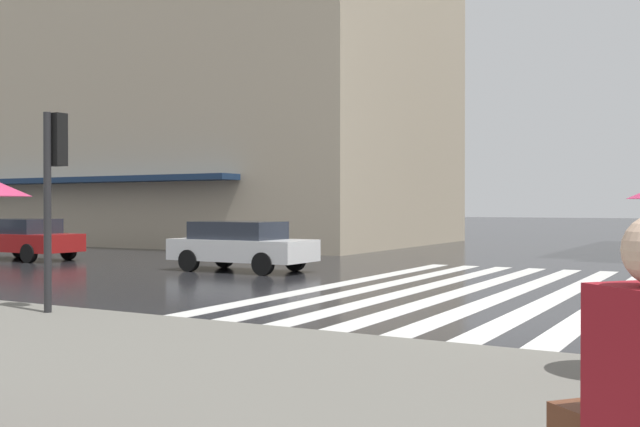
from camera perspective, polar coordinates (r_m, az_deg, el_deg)
The scene contains 6 objects.
ground_plane at distance 12.39m, azimuth 16.99°, elevation -8.04°, with size 220.00×220.00×0.00m, color black.
zebra_crossing at distance 16.77m, azimuth 12.72°, elevation -5.76°, with size 13.00×7.50×0.01m.
haussmann_block_mid at distance 43.20m, azimuth -12.05°, elevation 13.53°, with size 15.45×29.82×23.59m.
traffic_signal_post at distance 12.85m, azimuth -19.52°, elevation 3.25°, with size 0.44×0.30×3.19m.
car_red at distance 27.74m, azimuth -21.57°, elevation -1.73°, with size 1.85×4.10×1.41m.
car_white at distance 21.45m, azimuth -6.00°, elevation -2.35°, with size 1.85×4.10×1.41m.
Camera 1 is at (-11.97, -2.62, 1.85)m, focal length 42.27 mm.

